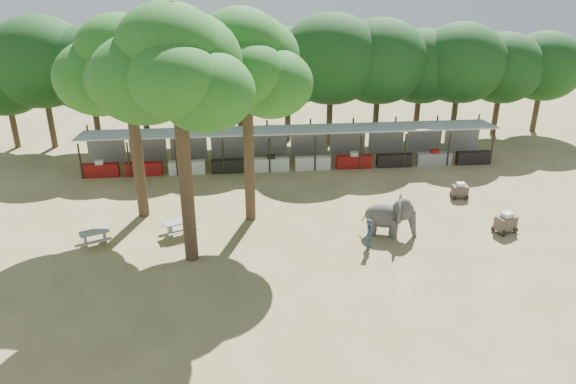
{
  "coord_description": "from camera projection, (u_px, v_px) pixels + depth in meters",
  "views": [
    {
      "loc": [
        -3.47,
        -22.0,
        14.37
      ],
      "look_at": [
        -1.0,
        5.0,
        2.0
      ],
      "focal_mm": 35.0,
      "sensor_mm": 36.0,
      "label": 1
    }
  ],
  "objects": [
    {
      "name": "cart_front",
      "position": [
        506.0,
        222.0,
        29.71
      ],
      "size": [
        1.38,
        1.15,
        1.15
      ],
      "rotation": [
        0.0,
        0.0,
        0.37
      ],
      "color": "#3D312B",
      "rests_on": "ground"
    },
    {
      "name": "picnic_table_far",
      "position": [
        179.0,
        225.0,
        29.52
      ],
      "size": [
        2.02,
        1.94,
        0.79
      ],
      "rotation": [
        0.0,
        0.0,
        0.4
      ],
      "color": "gray",
      "rests_on": "ground"
    },
    {
      "name": "ground",
      "position": [
        319.0,
        274.0,
        26.19
      ],
      "size": [
        100.0,
        100.0,
        0.0
      ],
      "primitive_type": "plane",
      "color": "brown",
      "rests_on": "ground"
    },
    {
      "name": "yard_tree_left",
      "position": [
        125.0,
        70.0,
        28.54
      ],
      "size": [
        7.1,
        6.9,
        11.02
      ],
      "color": "#332316",
      "rests_on": "ground"
    },
    {
      "name": "yard_tree_center",
      "position": [
        174.0,
        70.0,
        23.84
      ],
      "size": [
        7.1,
        6.9,
        12.04
      ],
      "color": "#332316",
      "rests_on": "ground"
    },
    {
      "name": "cart_back",
      "position": [
        460.0,
        190.0,
        33.65
      ],
      "size": [
        1.06,
        0.75,
        0.99
      ],
      "rotation": [
        0.0,
        0.0,
        -0.09
      ],
      "color": "#3D312B",
      "rests_on": "ground"
    },
    {
      "name": "backdrop_trees",
      "position": [
        284.0,
        69.0,
        41.11
      ],
      "size": [
        46.46,
        5.95,
        8.33
      ],
      "color": "#332316",
      "rests_on": "ground"
    },
    {
      "name": "picnic_table_near",
      "position": [
        95.0,
        236.0,
        28.59
      ],
      "size": [
        1.82,
        1.74,
        0.72
      ],
      "rotation": [
        0.0,
        0.0,
        0.4
      ],
      "color": "gray",
      "rests_on": "ground"
    },
    {
      "name": "yard_tree_back",
      "position": [
        243.0,
        65.0,
        27.99
      ],
      "size": [
        7.1,
        6.9,
        11.36
      ],
      "color": "#332316",
      "rests_on": "ground"
    },
    {
      "name": "elephant",
      "position": [
        390.0,
        216.0,
        29.3
      ],
      "size": [
        2.89,
        2.16,
        2.15
      ],
      "rotation": [
        0.0,
        0.0,
        -0.32
      ],
      "color": "#3B3939",
      "rests_on": "ground"
    },
    {
      "name": "vendor_stalls",
      "position": [
        291.0,
        149.0,
        38.24
      ],
      "size": [
        28.0,
        2.99,
        2.8
      ],
      "color": "#A2A5A9",
      "rests_on": "ground"
    },
    {
      "name": "handler",
      "position": [
        369.0,
        234.0,
        28.03
      ],
      "size": [
        0.46,
        0.64,
        1.65
      ],
      "primitive_type": "imported",
      "rotation": [
        0.0,
        0.0,
        1.45
      ],
      "color": "#26384C",
      "rests_on": "ground"
    }
  ]
}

